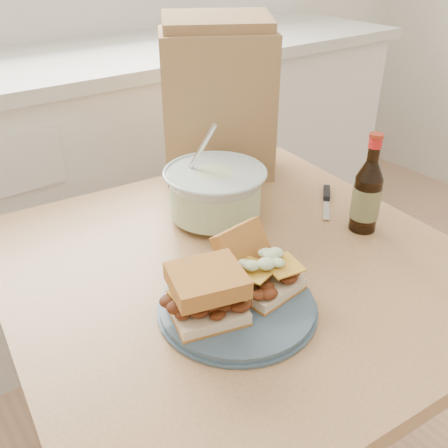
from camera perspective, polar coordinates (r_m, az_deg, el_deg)
cabinet_run at (r=1.91m, az=-13.87°, el=4.44°), size 2.50×0.64×0.94m
dining_table at (r=1.05m, az=1.38°, el=-8.86°), size 0.95×0.95×0.72m
plate at (r=0.86m, az=1.53°, el=-9.33°), size 0.26×0.26×0.02m
sandwich_left at (r=0.81m, az=-1.95°, el=-7.92°), size 0.14×0.13×0.08m
sandwich_right at (r=0.88m, az=3.87°, el=-5.04°), size 0.12×0.16×0.09m
coleslaw_bowl at (r=1.10m, az=-1.02°, el=3.33°), size 0.23×0.23×0.22m
beer_bottle at (r=1.09m, az=16.01°, el=3.20°), size 0.06×0.06×0.22m
knife at (r=1.23m, az=11.64°, el=3.09°), size 0.13×0.12×0.01m
paper_bag at (r=1.30m, az=-0.76°, el=13.42°), size 0.33×0.29×0.36m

